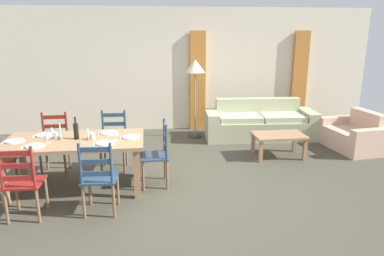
% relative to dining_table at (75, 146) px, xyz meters
% --- Properties ---
extents(ground_plane, '(9.60, 9.60, 0.02)m').
position_rel_dining_table_xyz_m(ground_plane, '(1.40, -0.14, -0.67)').
color(ground_plane, '#464336').
extents(wall_far, '(9.60, 0.16, 2.70)m').
position_rel_dining_table_xyz_m(wall_far, '(1.40, 3.16, 0.69)').
color(wall_far, beige).
rests_on(wall_far, ground_plane).
extents(curtain_panel_left, '(0.35, 0.08, 2.20)m').
position_rel_dining_table_xyz_m(curtain_panel_left, '(2.17, 3.02, 0.44)').
color(curtain_panel_left, '#C37833').
rests_on(curtain_panel_left, ground_plane).
extents(curtain_panel_right, '(0.35, 0.08, 2.20)m').
position_rel_dining_table_xyz_m(curtain_panel_right, '(4.57, 3.02, 0.44)').
color(curtain_panel_right, '#C37833').
rests_on(curtain_panel_right, ground_plane).
extents(dining_table, '(1.90, 0.96, 0.75)m').
position_rel_dining_table_xyz_m(dining_table, '(0.00, 0.00, 0.00)').
color(dining_table, '#A67C55').
rests_on(dining_table, ground_plane).
extents(dining_chair_near_left, '(0.43, 0.41, 0.96)m').
position_rel_dining_table_xyz_m(dining_chair_near_left, '(-0.47, -0.77, -0.19)').
color(dining_chair_near_left, maroon).
rests_on(dining_chair_near_left, ground_plane).
extents(dining_chair_near_right, '(0.45, 0.43, 0.96)m').
position_rel_dining_table_xyz_m(dining_chair_near_right, '(0.41, -0.75, -0.19)').
color(dining_chair_near_right, navy).
rests_on(dining_chair_near_right, ground_plane).
extents(dining_chair_far_left, '(0.42, 0.40, 0.96)m').
position_rel_dining_table_xyz_m(dining_chair_far_left, '(-0.46, 0.73, -0.19)').
color(dining_chair_far_left, maroon).
rests_on(dining_chair_far_left, ground_plane).
extents(dining_chair_far_right, '(0.45, 0.43, 0.96)m').
position_rel_dining_table_xyz_m(dining_chair_far_right, '(0.46, 0.75, -0.19)').
color(dining_chair_far_right, '#2A465C').
rests_on(dining_chair_far_right, ground_plane).
extents(dining_chair_head_east, '(0.41, 0.43, 0.96)m').
position_rel_dining_table_xyz_m(dining_chair_head_east, '(1.15, 0.02, -0.19)').
color(dining_chair_head_east, '#2F4254').
rests_on(dining_chair_head_east, ground_plane).
extents(dinner_plate_near_left, '(0.24, 0.24, 0.02)m').
position_rel_dining_table_xyz_m(dinner_plate_near_left, '(-0.45, -0.25, 0.10)').
color(dinner_plate_near_left, white).
rests_on(dinner_plate_near_left, dining_table).
extents(fork_near_left, '(0.02, 0.17, 0.01)m').
position_rel_dining_table_xyz_m(fork_near_left, '(-0.60, -0.25, 0.09)').
color(fork_near_left, silver).
rests_on(fork_near_left, dining_table).
extents(dinner_plate_near_right, '(0.24, 0.24, 0.02)m').
position_rel_dining_table_xyz_m(dinner_plate_near_right, '(0.45, -0.25, 0.10)').
color(dinner_plate_near_right, white).
rests_on(dinner_plate_near_right, dining_table).
extents(fork_near_right, '(0.03, 0.17, 0.01)m').
position_rel_dining_table_xyz_m(fork_near_right, '(0.30, -0.25, 0.09)').
color(fork_near_right, silver).
rests_on(fork_near_right, dining_table).
extents(dinner_plate_far_left, '(0.24, 0.24, 0.02)m').
position_rel_dining_table_xyz_m(dinner_plate_far_left, '(-0.45, 0.25, 0.10)').
color(dinner_plate_far_left, white).
rests_on(dinner_plate_far_left, dining_table).
extents(fork_far_left, '(0.03, 0.17, 0.01)m').
position_rel_dining_table_xyz_m(fork_far_left, '(-0.60, 0.25, 0.09)').
color(fork_far_left, silver).
rests_on(fork_far_left, dining_table).
extents(dinner_plate_far_right, '(0.24, 0.24, 0.02)m').
position_rel_dining_table_xyz_m(dinner_plate_far_right, '(0.45, 0.25, 0.10)').
color(dinner_plate_far_right, white).
rests_on(dinner_plate_far_right, dining_table).
extents(fork_far_right, '(0.03, 0.17, 0.01)m').
position_rel_dining_table_xyz_m(fork_far_right, '(0.30, 0.25, 0.09)').
color(fork_far_right, silver).
rests_on(fork_far_right, dining_table).
extents(dinner_plate_head_west, '(0.24, 0.24, 0.02)m').
position_rel_dining_table_xyz_m(dinner_plate_head_west, '(-0.78, -0.00, 0.10)').
color(dinner_plate_head_west, white).
rests_on(dinner_plate_head_west, dining_table).
extents(fork_head_west, '(0.02, 0.17, 0.01)m').
position_rel_dining_table_xyz_m(fork_head_west, '(-0.93, 0.00, 0.09)').
color(fork_head_west, silver).
rests_on(fork_head_west, dining_table).
extents(dinner_plate_head_east, '(0.24, 0.24, 0.02)m').
position_rel_dining_table_xyz_m(dinner_plate_head_east, '(0.78, -0.00, 0.10)').
color(dinner_plate_head_east, white).
rests_on(dinner_plate_head_east, dining_table).
extents(fork_head_east, '(0.03, 0.17, 0.01)m').
position_rel_dining_table_xyz_m(fork_head_east, '(0.63, 0.00, 0.09)').
color(fork_head_east, silver).
rests_on(fork_head_east, dining_table).
extents(wine_bottle, '(0.07, 0.07, 0.32)m').
position_rel_dining_table_xyz_m(wine_bottle, '(0.03, 0.03, 0.20)').
color(wine_bottle, black).
rests_on(wine_bottle, dining_table).
extents(wine_glass_near_left, '(0.06, 0.06, 0.16)m').
position_rel_dining_table_xyz_m(wine_glass_near_left, '(-0.32, -0.13, 0.20)').
color(wine_glass_near_left, white).
rests_on(wine_glass_near_left, dining_table).
extents(wine_glass_near_right, '(0.06, 0.06, 0.16)m').
position_rel_dining_table_xyz_m(wine_glass_near_right, '(0.58, -0.13, 0.20)').
color(wine_glass_near_right, white).
rests_on(wine_glass_near_right, dining_table).
extents(wine_glass_far_left, '(0.06, 0.06, 0.16)m').
position_rel_dining_table_xyz_m(wine_glass_far_left, '(-0.32, 0.13, 0.20)').
color(wine_glass_far_left, white).
rests_on(wine_glass_far_left, dining_table).
extents(coffee_cup_primary, '(0.07, 0.07, 0.09)m').
position_rel_dining_table_xyz_m(coffee_cup_primary, '(0.25, -0.02, 0.13)').
color(coffee_cup_primary, silver).
rests_on(coffee_cup_primary, dining_table).
extents(coffee_cup_secondary, '(0.07, 0.07, 0.09)m').
position_rel_dining_table_xyz_m(coffee_cup_secondary, '(-0.26, 0.10, 0.13)').
color(coffee_cup_secondary, silver).
rests_on(coffee_cup_secondary, dining_table).
extents(candle_tall, '(0.05, 0.05, 0.23)m').
position_rel_dining_table_xyz_m(candle_tall, '(-0.18, 0.02, 0.15)').
color(candle_tall, '#998C66').
rests_on(candle_tall, dining_table).
extents(candle_short, '(0.05, 0.05, 0.16)m').
position_rel_dining_table_xyz_m(candle_short, '(0.20, -0.04, 0.13)').
color(candle_short, '#998C66').
rests_on(candle_short, dining_table).
extents(couch, '(2.33, 0.95, 0.80)m').
position_rel_dining_table_xyz_m(couch, '(3.37, 2.16, -0.37)').
color(couch, '#B9BC93').
rests_on(couch, ground_plane).
extents(coffee_table, '(0.90, 0.56, 0.42)m').
position_rel_dining_table_xyz_m(coffee_table, '(3.34, 0.95, -0.31)').
color(coffee_table, '#A67C55').
rests_on(coffee_table, ground_plane).
extents(armchair_upholstered, '(0.93, 1.25, 0.72)m').
position_rel_dining_table_xyz_m(armchair_upholstered, '(4.99, 1.21, -0.41)').
color(armchair_upholstered, '#DCAE93').
rests_on(armchair_upholstered, ground_plane).
extents(standing_lamp, '(0.40, 0.40, 1.64)m').
position_rel_dining_table_xyz_m(standing_lamp, '(2.02, 2.35, 0.75)').
color(standing_lamp, '#332D28').
rests_on(standing_lamp, ground_plane).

